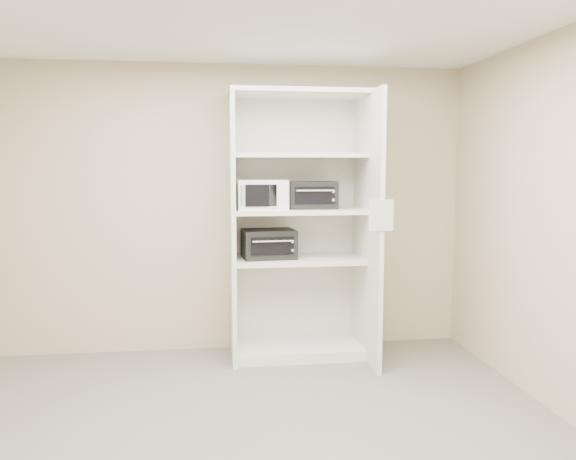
{
  "coord_description": "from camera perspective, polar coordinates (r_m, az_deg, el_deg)",
  "views": [
    {
      "loc": [
        -0.13,
        -3.34,
        1.73
      ],
      "look_at": [
        0.49,
        1.44,
        1.2
      ],
      "focal_mm": 35.0,
      "sensor_mm": 36.0,
      "label": 1
    }
  ],
  "objects": [
    {
      "name": "floor",
      "position": [
        3.77,
        -4.88,
        -21.16
      ],
      "size": [
        4.5,
        4.0,
        0.01
      ],
      "primitive_type": "cube",
      "color": "#6A675C",
      "rests_on": "ground"
    },
    {
      "name": "wall_back",
      "position": [
        5.36,
        -5.97,
        2.12
      ],
      "size": [
        4.5,
        0.02,
        2.7
      ],
      "primitive_type": "cube",
      "color": "#B9AA8F",
      "rests_on": "ground"
    },
    {
      "name": "wall_front",
      "position": [
        1.4,
        -1.68,
        -9.64
      ],
      "size": [
        4.5,
        0.02,
        2.7
      ],
      "primitive_type": "cube",
      "color": "#B9AA8F",
      "rests_on": "ground"
    },
    {
      "name": "shelving_unit",
      "position": [
        5.14,
        1.58,
        -0.48
      ],
      "size": [
        1.24,
        0.92,
        2.42
      ],
      "color": "white",
      "rests_on": "floor"
    },
    {
      "name": "microwave",
      "position": [
        5.02,
        -2.71,
        3.61
      ],
      "size": [
        0.46,
        0.36,
        0.26
      ],
      "primitive_type": "cube",
      "rotation": [
        0.0,
        0.0,
        0.05
      ],
      "color": "white",
      "rests_on": "shelving_unit"
    },
    {
      "name": "toaster_oven_upper",
      "position": [
        5.14,
        2.45,
        3.58
      ],
      "size": [
        0.44,
        0.33,
        0.25
      ],
      "primitive_type": "cube",
      "rotation": [
        0.0,
        0.0,
        -0.02
      ],
      "color": "black",
      "rests_on": "shelving_unit"
    },
    {
      "name": "toaster_oven_lower",
      "position": [
        5.13,
        -1.98,
        -1.41
      ],
      "size": [
        0.5,
        0.4,
        0.26
      ],
      "primitive_type": "cube",
      "rotation": [
        0.0,
        0.0,
        0.09
      ],
      "color": "black",
      "rests_on": "shelving_unit"
    },
    {
      "name": "paper_sign",
      "position": [
        4.63,
        9.47,
        1.48
      ],
      "size": [
        0.2,
        0.01,
        0.25
      ],
      "primitive_type": "cube",
      "rotation": [
        0.0,
        0.0,
        -0.04
      ],
      "color": "white",
      "rests_on": "shelving_unit"
    }
  ]
}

